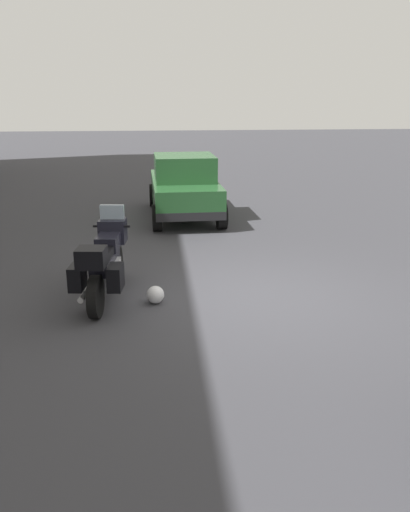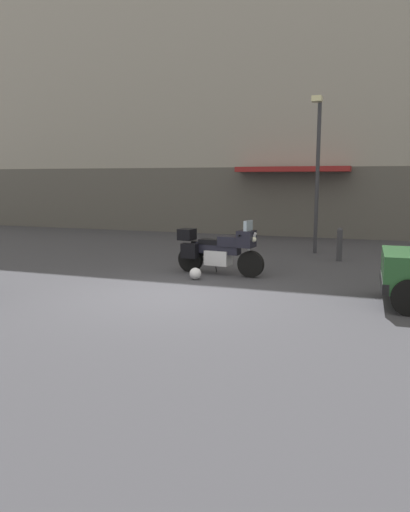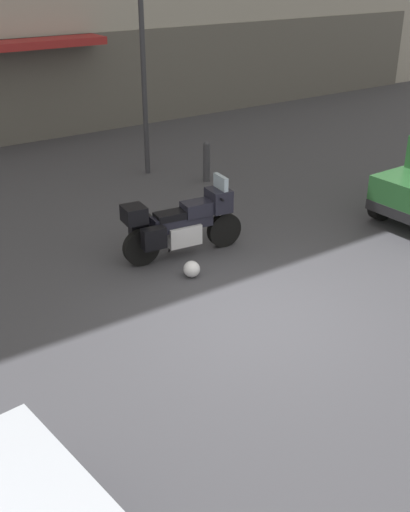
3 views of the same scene
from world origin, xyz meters
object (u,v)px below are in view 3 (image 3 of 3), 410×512
Objects in this scene: motorcycle at (181,223)px; helmet at (192,269)px; streetlamp_curbside at (146,50)px; bollard_curbside at (207,160)px.

helmet is at bearing -104.81° from motorcycle.
streetlamp_curbside is 4.96× the size of bollard_curbside.
streetlamp_curbside is at bearing 67.22° from helmet.
motorcycle is 0.96m from helmet.
helmet is 0.29× the size of bollard_curbside.
helmet is 0.06× the size of streetlamp_curbside.
motorcycle is 4.04m from bollard_curbside.
motorcycle is 2.36× the size of bollard_curbside.
motorcycle is at bearing -130.80° from bollard_curbside.
bollard_curbside is (2.64, 3.06, -0.11)m from motorcycle.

